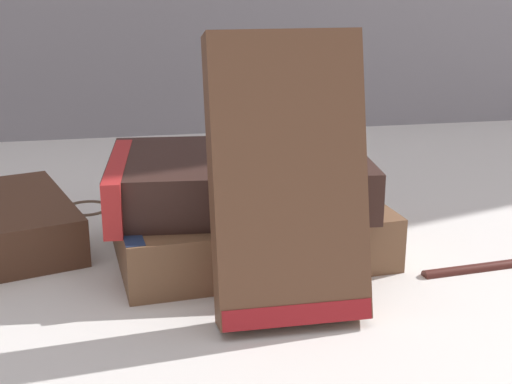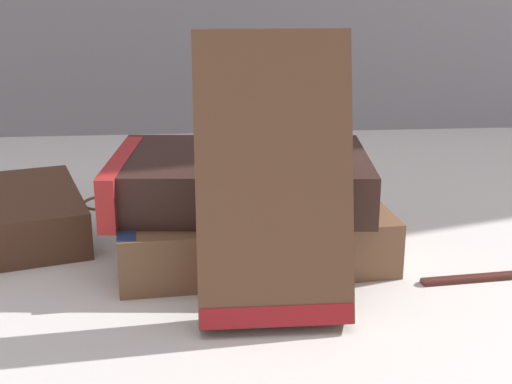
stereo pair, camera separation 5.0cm
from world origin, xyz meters
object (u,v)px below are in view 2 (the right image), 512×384
at_px(fountain_pen, 511,271).
at_px(book_flat_bottom, 242,226).
at_px(pocket_watch, 277,158).
at_px(reading_glasses, 134,200).
at_px(book_flat_top, 233,180).
at_px(book_leaning_front, 273,188).

bearing_deg(fountain_pen, book_flat_bottom, 155.07).
bearing_deg(pocket_watch, reading_glasses, 127.04).
xyz_separation_m(book_flat_bottom, reading_glasses, (-0.09, 0.12, -0.02)).
xyz_separation_m(book_flat_top, reading_glasses, (-0.08, 0.13, -0.05)).
xyz_separation_m(pocket_watch, reading_glasses, (-0.11, 0.15, -0.07)).
relative_size(book_leaning_front, fountain_pen, 1.32).
relative_size(book_flat_bottom, book_flat_top, 1.04).
relative_size(book_leaning_front, pocket_watch, 3.31).
height_order(book_flat_bottom, book_leaning_front, book_leaning_front).
bearing_deg(reading_glasses, fountain_pen, -42.58).
bearing_deg(fountain_pen, book_flat_top, 157.01).
xyz_separation_m(book_flat_top, book_leaning_front, (0.02, -0.09, 0.02)).
distance_m(book_leaning_front, pocket_watch, 0.08).
relative_size(book_flat_top, reading_glasses, 1.96).
relative_size(book_flat_bottom, reading_glasses, 2.05).
bearing_deg(reading_glasses, book_leaning_front, -73.23).
bearing_deg(book_flat_bottom, reading_glasses, 120.57).
xyz_separation_m(book_flat_top, pocket_watch, (0.03, -0.02, 0.02)).
bearing_deg(pocket_watch, book_flat_top, 146.53).
xyz_separation_m(book_flat_bottom, pocket_watch, (0.02, -0.02, 0.06)).
height_order(book_leaning_front, reading_glasses, book_leaning_front).
distance_m(pocket_watch, fountain_pen, 0.17).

